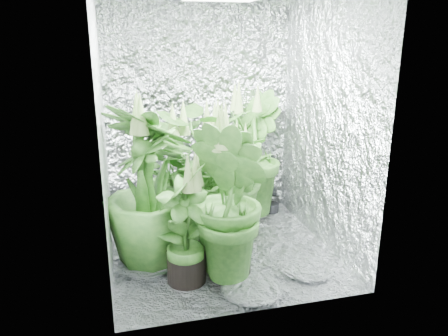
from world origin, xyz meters
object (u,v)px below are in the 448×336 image
plant_d (149,188)px  plant_f (185,226)px  plant_c (251,155)px  plant_e (221,175)px  plant_g (231,201)px  circulation_fan (268,196)px  plant_b (236,181)px  plant_a (188,173)px

plant_d → plant_f: size_ratio=1.38×
plant_c → plant_e: plant_c is taller
plant_e → plant_f: (-0.38, -0.59, -0.12)m
plant_g → circulation_fan: size_ratio=3.18×
plant_b → plant_g: size_ratio=0.77×
plant_b → circulation_fan: bearing=30.3°
plant_g → plant_e: bearing=82.0°
plant_d → plant_e: plant_d is taller
plant_e → plant_g: 0.61m
plant_f → plant_g: size_ratio=0.77×
plant_c → plant_d: (-0.95, -0.70, 0.01)m
plant_a → plant_c: size_ratio=1.00×
plant_b → plant_c: plant_c is taller
plant_g → circulation_fan: bearing=58.2°
plant_a → plant_c: plant_c is taller
plant_c → plant_g: size_ratio=1.03×
plant_b → plant_g: 0.85m
plant_b → circulation_fan: plant_b is taller
plant_a → plant_b: (0.41, 0.06, -0.12)m
plant_e → plant_g: bearing=-98.0°
plant_f → plant_b: bearing=54.7°
plant_a → plant_c: bearing=25.2°
plant_a → plant_e: bearing=-28.5°
plant_d → plant_g: plant_d is taller
plant_c → plant_d: bearing=-143.7°
plant_c → circulation_fan: plant_c is taller
plant_a → plant_b: plant_a is taller
plant_e → plant_f: 0.71m
plant_a → plant_f: 0.74m
plant_b → plant_e: plant_e is taller
plant_e → plant_g: plant_g is taller
plant_f → circulation_fan: (0.93, 1.00, -0.25)m
plant_a → plant_c: (0.61, 0.29, 0.03)m
plant_a → plant_g: plant_g is taller
plant_c → plant_g: plant_c is taller
plant_f → circulation_fan: 1.39m
plant_b → plant_f: (-0.56, -0.78, 0.00)m
plant_b → plant_f: bearing=-125.3°
plant_c → circulation_fan: bearing=-2.6°
plant_c → plant_g: bearing=-114.2°
plant_e → circulation_fan: plant_e is taller
plant_c → plant_g: 1.12m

